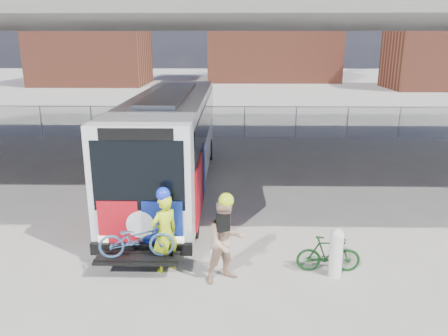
{
  "coord_description": "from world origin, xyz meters",
  "views": [
    {
      "loc": [
        0.24,
        -13.28,
        5.44
      ],
      "look_at": [
        0.01,
        -0.04,
        1.6
      ],
      "focal_mm": 35.0,
      "sensor_mm": 36.0,
      "label": 1
    }
  ],
  "objects_px": {
    "bus": "(172,134)",
    "bike_parked": "(328,254)",
    "cyclist_tan": "(226,240)",
    "bollard": "(336,251)",
    "cyclist_hivis": "(165,231)"
  },
  "relations": [
    {
      "from": "bus",
      "to": "bike_parked",
      "type": "height_order",
      "value": "bus"
    },
    {
      "from": "bus",
      "to": "bike_parked",
      "type": "distance_m",
      "value": 8.0
    },
    {
      "from": "bike_parked",
      "to": "bus",
      "type": "bearing_deg",
      "value": 36.86
    },
    {
      "from": "cyclist_tan",
      "to": "bike_parked",
      "type": "xyz_separation_m",
      "value": [
        2.49,
        0.44,
        -0.56
      ]
    },
    {
      "from": "bollard",
      "to": "bike_parked",
      "type": "bearing_deg",
      "value": 122.77
    },
    {
      "from": "bus",
      "to": "cyclist_hivis",
      "type": "bearing_deg",
      "value": -84.24
    },
    {
      "from": "bollard",
      "to": "cyclist_tan",
      "type": "relative_size",
      "value": 0.56
    },
    {
      "from": "bollard",
      "to": "bike_parked",
      "type": "height_order",
      "value": "bollard"
    },
    {
      "from": "cyclist_hivis",
      "to": "bike_parked",
      "type": "bearing_deg",
      "value": 138.48
    },
    {
      "from": "bike_parked",
      "to": "bollard",
      "type": "bearing_deg",
      "value": -146.53
    },
    {
      "from": "cyclist_hivis",
      "to": "cyclist_tan",
      "type": "distance_m",
      "value": 1.56
    },
    {
      "from": "bollard",
      "to": "cyclist_hivis",
      "type": "xyz_separation_m",
      "value": [
        -4.11,
        0.2,
        0.39
      ]
    },
    {
      "from": "bollard",
      "to": "bike_parked",
      "type": "xyz_separation_m",
      "value": [
        -0.13,
        0.2,
        -0.19
      ]
    },
    {
      "from": "bus",
      "to": "cyclist_tan",
      "type": "bearing_deg",
      "value": -72.51
    },
    {
      "from": "cyclist_hivis",
      "to": "cyclist_tan",
      "type": "height_order",
      "value": "cyclist_tan"
    }
  ]
}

